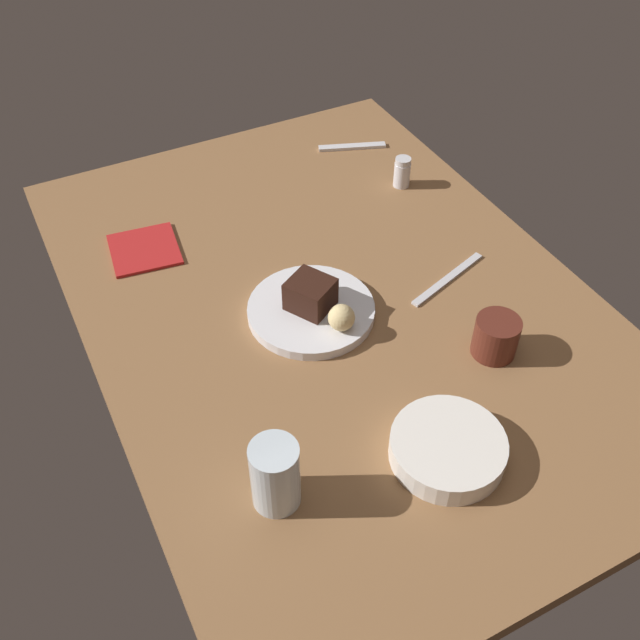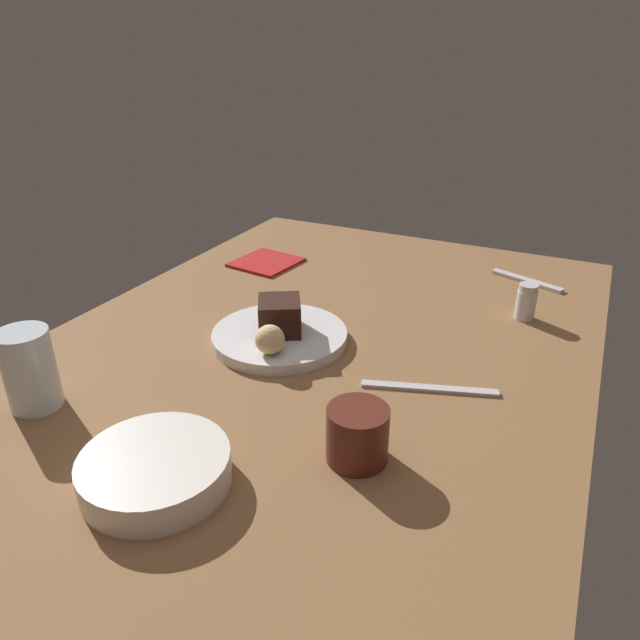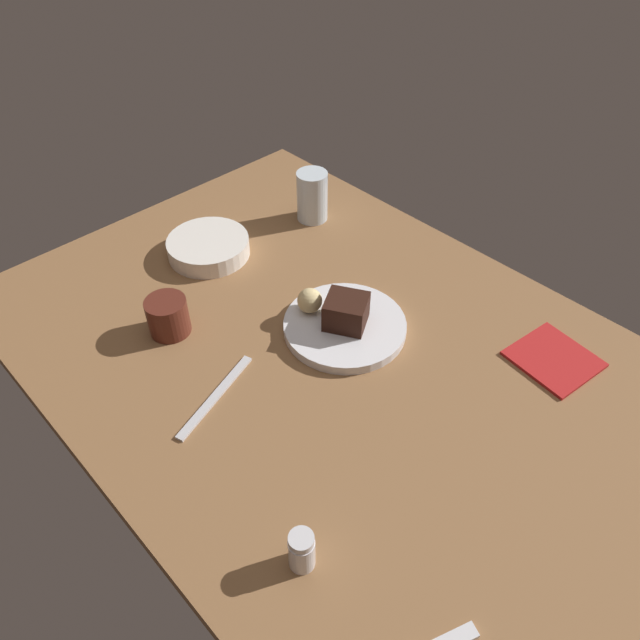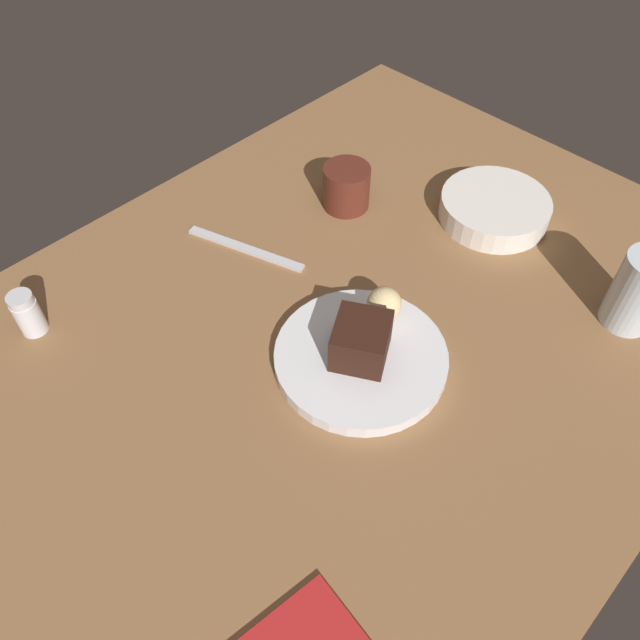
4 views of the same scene
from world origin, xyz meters
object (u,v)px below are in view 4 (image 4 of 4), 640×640
coffee_cup (346,187)px  butter_knife (245,248)px  chocolate_cake_slice (361,341)px  dessert_plate (361,358)px  bread_roll (384,304)px  side_bowl (494,208)px  salt_shaker (27,313)px  water_glass (639,291)px

coffee_cup → butter_knife: bearing=-11.0°
chocolate_cake_slice → dessert_plate: bearing=179.2°
chocolate_cake_slice → bread_roll: chocolate_cake_slice is taller
side_bowl → bread_roll: bearing=3.9°
bread_roll → coffee_cup: size_ratio=0.62×
dessert_plate → chocolate_cake_slice: size_ratio=3.08×
dessert_plate → chocolate_cake_slice: (0.19, -0.00, 3.61)cm
salt_shaker → coffee_cup: size_ratio=0.88×
water_glass → bread_roll: bearing=-44.0°
butter_knife → bread_roll: bearing=169.8°
dessert_plate → water_glass: bearing=145.9°
coffee_cup → side_bowl: bearing=126.5°
bread_roll → side_bowl: size_ratio=0.27×
dessert_plate → butter_knife: size_ratio=1.15×
side_bowl → salt_shaker: bearing=-26.3°
bread_roll → coffee_cup: (-14.62, -20.24, -0.62)cm
side_bowl → butter_knife: 38.34cm
dessert_plate → bread_roll: (-6.69, -2.21, 3.14)cm
salt_shaker → dessert_plate: bearing=127.3°
salt_shaker → butter_knife: (-29.46, 8.30, -2.92)cm
dessert_plate → coffee_cup: (-21.31, -22.44, 2.52)cm
salt_shaker → water_glass: water_glass is taller
dessert_plate → coffee_cup: size_ratio=3.00×
dessert_plate → butter_knife: 26.16cm
chocolate_cake_slice → salt_shaker: (25.90, -34.23, -1.34)cm
salt_shaker → chocolate_cake_slice: bearing=127.1°
coffee_cup → water_glass: bearing=101.5°
chocolate_cake_slice → salt_shaker: 42.95cm
dessert_plate → side_bowl: bearing=-173.2°
dessert_plate → butter_knife: dessert_plate is taller
dessert_plate → coffee_cup: 31.05cm
chocolate_cake_slice → butter_knife: chocolate_cake_slice is taller
bread_roll → butter_knife: 24.25cm
chocolate_cake_slice → side_bowl: (-35.06, -4.13, -2.67)cm
coffee_cup → chocolate_cake_slice: bearing=46.2°
bread_roll → water_glass: 32.43cm
water_glass → butter_knife: bearing=-60.1°
water_glass → side_bowl: (-4.88, -24.43, -3.68)cm
dessert_plate → salt_shaker: 43.11cm
dessert_plate → salt_shaker: salt_shaker is taller
dessert_plate → bread_roll: 7.72cm
bread_roll → side_bowl: bread_roll is taller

